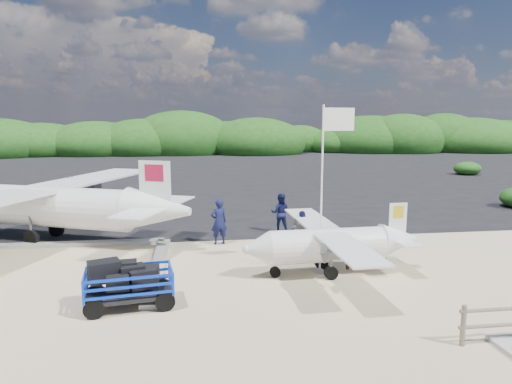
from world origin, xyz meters
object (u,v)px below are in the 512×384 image
Objects in this scene: crew_a at (219,222)px; aircraft_small at (172,168)px; aircraft_large at (337,174)px; crew_c at (302,233)px; flagpole at (320,272)px; baggage_cart at (130,307)px; crew_b at (280,213)px; signboard at (366,267)px.

crew_a reaches higher than aircraft_small.
crew_c is at bearing 91.84° from aircraft_large.
crew_c is 0.11× the size of aircraft_large.
flagpole is 28.47m from aircraft_large.
crew_a is at bearing 57.22° from baggage_cart.
crew_c is at bearing 99.51° from aircraft_small.
crew_a is (-3.28, 3.99, 0.96)m from flagpole.
aircraft_large is (12.47, 22.96, -0.96)m from crew_a.
baggage_cart is at bearing 25.00° from crew_c.
crew_b is (-0.34, 5.64, 0.91)m from flagpole.
aircraft_large is (9.19, 26.95, 0.00)m from flagpole.
aircraft_large is (7.41, 26.69, 0.00)m from signboard.
crew_b is 3.63m from crew_c.
crew_c is at bearing 132.19° from crew_a.
aircraft_large is at bearing 71.17° from flagpole.
aircraft_small is at bearing 94.80° from signboard.
crew_c is at bearing 94.14° from flagpole.
flagpole reaches higher than baggage_cart.
baggage_cart is at bearing -172.04° from signboard.
flagpole reaches higher than crew_c.
aircraft_small is at bearing 82.62° from baggage_cart.
signboard is 0.93× the size of crew_b.
crew_b is at bearing -97.24° from crew_c.
aircraft_large is at bearing -134.15° from crew_a.
crew_b is 1.05× the size of crew_c.
baggage_cart is 1.35× the size of crew_a.
crew_c is 32.29m from aircraft_small.
crew_a is (2.83, 6.19, 0.96)m from baggage_cart.
aircraft_large is at bearing 154.98° from aircraft_small.
signboard is (1.78, 0.26, 0.00)m from flagpole.
flagpole reaches higher than aircraft_small.
flagpole is 5.25m from crew_a.
crew_c is at bearing 108.55° from crew_b.
baggage_cart is 6.49m from flagpole.
crew_b reaches higher than aircraft_small.
signboard is at bearing 8.18° from flagpole.
signboard is 34.43m from aircraft_small.
baggage_cart is 1.54× the size of signboard.
aircraft_large is at bearing -120.84° from crew_c.
aircraft_large reaches higher than baggage_cart.
aircraft_large reaches higher than crew_b.
crew_c is (-0.15, 2.02, 0.87)m from flagpole.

